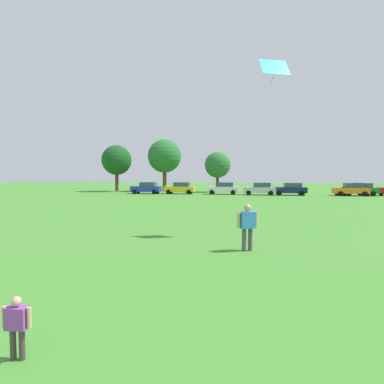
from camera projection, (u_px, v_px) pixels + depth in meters
The scene contains 14 objects.
ground_plane at pixel (219, 205), 30.54m from camera, with size 160.00×160.00×0.00m, color #42842D.
child_kite_flyer at pixel (17, 322), 5.01m from camera, with size 0.47×0.20×0.98m.
adult_bystander at pixel (247, 223), 12.13m from camera, with size 0.75×0.54×1.74m.
kite at pixel (274, 68), 14.86m from camera, with size 1.46×1.02×1.16m.
parked_car_blue_0 at pixel (147, 188), 47.74m from camera, with size 4.30×2.02×1.68m.
parked_car_yellow_1 at pixel (180, 188), 47.31m from camera, with size 4.30×2.02×1.68m.
parked_car_white_2 at pixel (223, 188), 46.40m from camera, with size 4.30×2.02×1.68m.
parked_car_silver_3 at pixel (260, 189), 44.80m from camera, with size 4.30×2.02×1.68m.
parked_car_navy_4 at pixel (291, 189), 44.27m from camera, with size 4.30×2.02×1.68m.
parked_car_orange_5 at pixel (351, 189), 43.13m from camera, with size 4.30×2.02×1.68m.
parked_car_green_6 at pixel (359, 189), 43.12m from camera, with size 4.30×2.02×1.68m.
tree_far_left at pixel (117, 160), 53.90m from camera, with size 4.86×4.86×7.58m.
tree_center at pixel (164, 156), 54.57m from camera, with size 5.52×5.52×8.60m.
tree_far_right at pixel (218, 165), 51.76m from camera, with size 4.07×4.07×6.33m.
Camera 1 is at (2.27, -0.45, 2.84)m, focal length 30.80 mm.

